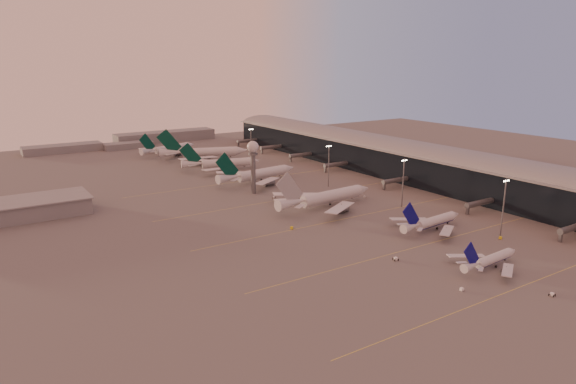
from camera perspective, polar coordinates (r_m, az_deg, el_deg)
ground at (r=194.10m, az=12.57°, el=-7.88°), size 700.00×700.00×0.00m
taxiway_markings at (r=251.84m, az=8.34°, el=-2.45°), size 180.00×185.25×0.02m
terminal at (r=339.79m, az=12.32°, el=3.61°), size 57.00×362.00×23.04m
radar_tower at (r=283.82m, az=-3.91°, el=3.95°), size 6.40×6.40×31.10m
mast_a at (r=233.15m, az=22.84°, el=-1.33°), size 3.60×0.56×25.00m
mast_b at (r=264.39m, az=12.68°, el=1.24°), size 3.60×0.56×25.00m
mast_c at (r=301.30m, az=4.55°, el=3.16°), size 3.60×0.56×25.00m
mast_d at (r=374.54m, az=-4.13°, el=5.40°), size 3.60×0.56×25.00m
distant_horizon at (r=473.45m, az=-16.40°, el=5.55°), size 165.00×37.50×9.00m
narrowbody_near at (r=199.55m, az=21.56°, el=-7.16°), size 32.70×26.05×12.77m
narrowbody_mid at (r=233.97m, az=15.69°, el=-3.37°), size 39.69×31.58×15.51m
widebody_white at (r=260.83m, az=4.26°, el=-0.88°), size 61.84×49.37×21.75m
greentail_a at (r=313.62m, az=-3.36°, el=1.77°), size 58.38×46.87×21.26m
greentail_b at (r=351.54m, az=-7.42°, el=3.01°), size 53.04×42.29×19.68m
greentail_c at (r=388.84m, az=-9.28°, el=4.16°), size 63.56×50.47×24.01m
greentail_d at (r=417.53m, az=-13.09°, el=4.56°), size 50.76×40.33×19.11m
gsv_truck_a at (r=178.36m, az=18.87°, el=-10.00°), size 5.69×2.32×2.26m
gsv_tug_near at (r=185.77m, az=27.29°, el=-10.10°), size 2.54×3.84×1.04m
gsv_catering_a at (r=232.39m, az=22.60°, el=-4.35°), size 5.58×3.35×4.28m
gsv_tug_mid at (r=197.24m, az=11.87°, el=-7.29°), size 4.53×3.44×1.15m
gsv_truck_b at (r=245.16m, az=13.61°, el=-2.89°), size 6.07×2.63×2.38m
gsv_truck_c at (r=227.53m, az=0.45°, el=-3.82°), size 5.92×5.49×2.41m
gsv_catering_b at (r=281.34m, az=8.55°, el=-0.26°), size 4.92×3.39×3.71m
gsv_tug_far at (r=277.34m, az=-1.59°, el=-0.60°), size 3.89×4.14×1.02m
gsv_tug_hangar at (r=332.64m, az=-0.10°, el=1.95°), size 3.38×2.36×0.89m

